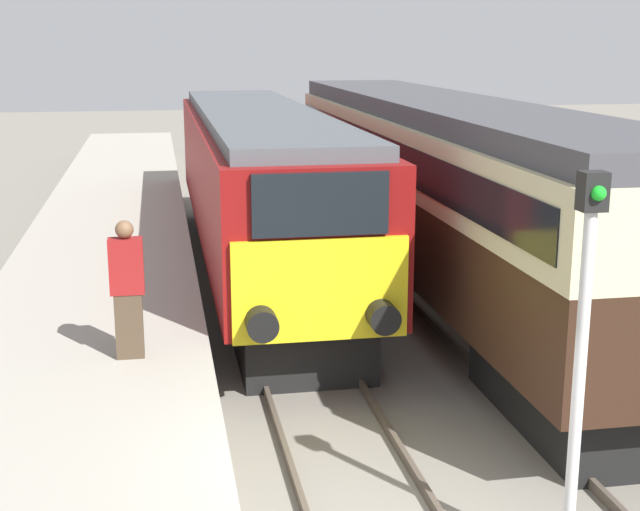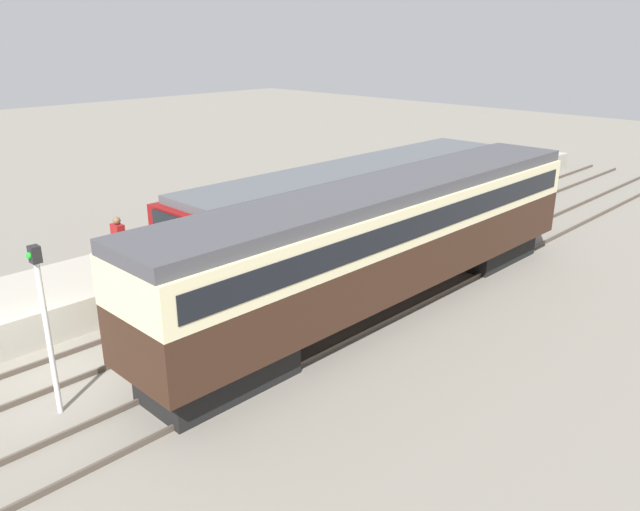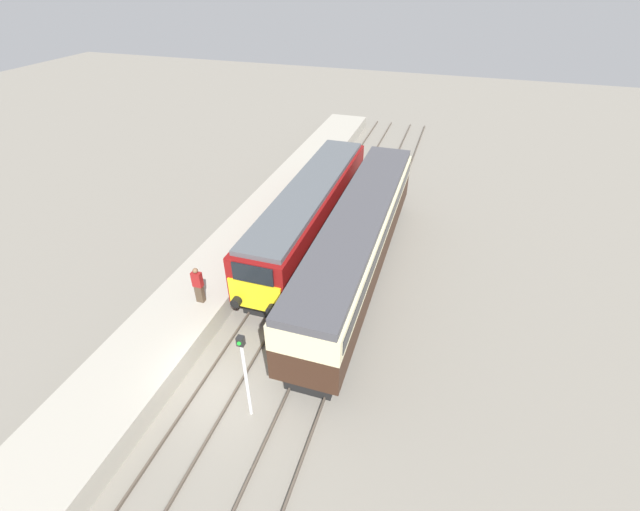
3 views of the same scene
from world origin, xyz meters
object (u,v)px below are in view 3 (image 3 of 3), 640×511
signal_post (245,371)px  passenger_carriage (359,237)px  locomotive (310,211)px  person_on_platform (198,285)px

signal_post → passenger_carriage: bearing=79.8°
locomotive → person_on_platform: 8.23m
person_on_platform → locomotive: bearing=71.5°
passenger_carriage → person_on_platform: passenger_carriage is taller
locomotive → signal_post: 11.98m
locomotive → person_on_platform: locomotive is taller
passenger_carriage → signal_post: bearing=-100.2°
passenger_carriage → person_on_platform: size_ratio=9.22×
locomotive → passenger_carriage: size_ratio=0.91×
passenger_carriage → person_on_platform: (-6.01, -5.42, -0.45)m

